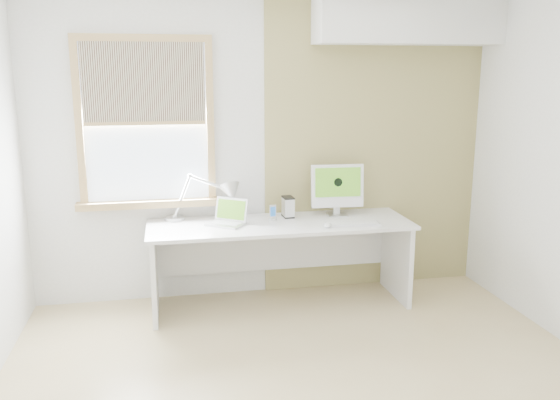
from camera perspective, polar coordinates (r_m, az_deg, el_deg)
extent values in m
cube|color=tan|center=(3.85, 3.17, -18.29)|extent=(4.00, 3.50, 0.02)
cube|color=silver|center=(5.08, -1.55, 5.02)|extent=(4.00, 0.02, 2.60)
cube|color=silver|center=(1.79, 17.85, -9.84)|extent=(4.00, 0.02, 2.60)
cube|color=#998B54|center=(5.31, 9.22, 5.20)|extent=(2.00, 0.02, 2.60)
cube|color=white|center=(5.21, 12.50, 17.06)|extent=(1.60, 0.40, 0.42)
cube|color=tan|center=(4.99, -19.23, 7.09)|extent=(0.06, 0.06, 1.42)
cube|color=tan|center=(4.95, -6.91, 7.66)|extent=(0.06, 0.06, 1.42)
cube|color=tan|center=(4.93, -13.50, 15.30)|extent=(1.00, 0.06, 0.06)
cube|color=tan|center=(5.03, -12.72, -0.34)|extent=(1.20, 0.14, 0.06)
cube|color=#D1E2F9|center=(4.96, -13.09, 7.43)|extent=(1.00, 0.01, 1.30)
cube|color=beige|center=(4.90, -13.30, 11.17)|extent=(0.98, 0.02, 0.65)
cube|color=tan|center=(4.92, -13.10, 7.39)|extent=(0.98, 0.03, 0.03)
cube|color=silver|center=(4.83, 0.03, -2.43)|extent=(2.20, 0.70, 0.03)
cube|color=silver|center=(4.86, -12.31, -7.15)|extent=(0.04, 0.64, 0.70)
cube|color=silver|center=(5.24, 11.43, -5.67)|extent=(0.04, 0.64, 0.70)
cube|color=silver|center=(5.21, -0.65, -4.35)|extent=(2.08, 0.02, 0.48)
cylinder|color=silver|center=(5.00, -10.35, -1.80)|extent=(0.18, 0.18, 0.02)
sphere|color=silver|center=(5.00, -10.35, -1.61)|extent=(0.05, 0.05, 0.05)
cylinder|color=silver|center=(4.95, -9.62, 0.36)|extent=(0.17, 0.04, 0.36)
sphere|color=silver|center=(4.92, -8.88, 2.36)|extent=(0.05, 0.05, 0.04)
cylinder|color=silver|center=(4.90, -7.03, 1.70)|extent=(0.32, 0.10, 0.14)
sphere|color=silver|center=(4.89, -5.17, 1.03)|extent=(0.04, 0.04, 0.04)
cone|color=silver|center=(4.89, -4.82, 0.70)|extent=(0.24, 0.27, 0.22)
cube|color=silver|center=(4.78, -5.40, -2.38)|extent=(0.36, 0.34, 0.02)
cube|color=#B2B5B7|center=(4.78, -5.40, -2.27)|extent=(0.28, 0.25, 0.00)
cube|color=silver|center=(4.84, -4.82, -0.92)|extent=(0.27, 0.22, 0.19)
cube|color=#427719|center=(4.84, -4.86, -0.94)|extent=(0.24, 0.19, 0.16)
cylinder|color=silver|center=(4.91, -0.72, -1.88)|extent=(0.08, 0.08, 0.02)
cube|color=silver|center=(4.90, -0.72, -1.13)|extent=(0.06, 0.02, 0.11)
cube|color=#194C99|center=(4.89, -0.70, -1.15)|extent=(0.05, 0.01, 0.08)
cube|color=silver|center=(5.00, 0.80, -0.68)|extent=(0.09, 0.14, 0.18)
cube|color=black|center=(4.98, 0.80, 0.26)|extent=(0.09, 0.14, 0.01)
cube|color=black|center=(5.02, 0.79, -1.61)|extent=(0.09, 0.14, 0.01)
cube|color=silver|center=(5.09, 5.67, -1.47)|extent=(0.18, 0.16, 0.01)
cube|color=silver|center=(5.10, 5.61, -0.54)|extent=(0.06, 0.02, 0.15)
cube|color=white|center=(5.06, 5.68, 1.40)|extent=(0.46, 0.10, 0.38)
cube|color=#427719|center=(5.02, 5.76, 1.76)|extent=(0.40, 0.04, 0.25)
cylinder|color=black|center=(5.02, 5.77, 1.75)|extent=(0.08, 0.01, 0.07)
cube|color=white|center=(4.80, 7.21, -2.36)|extent=(0.45, 0.16, 0.02)
cube|color=white|center=(4.80, 7.21, -2.25)|extent=(0.42, 0.13, 0.00)
ellipsoid|color=white|center=(4.71, 4.73, -2.50)|extent=(0.09, 0.12, 0.03)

